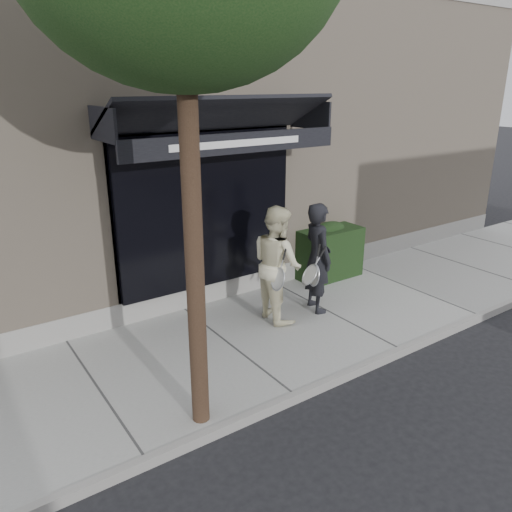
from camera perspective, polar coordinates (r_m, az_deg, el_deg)
ground at (r=8.77m, az=8.27°, el=-6.98°), size 80.00×80.00×0.00m
sidewalk at (r=8.74m, az=8.29°, el=-6.62°), size 20.00×3.00×0.12m
curb at (r=7.81m, az=16.11°, el=-10.46°), size 20.00×0.10×0.14m
building_facade at (r=12.01m, az=-7.74°, el=13.79°), size 14.30×8.04×5.64m
hedge at (r=10.06m, az=8.27°, el=0.58°), size 1.30×0.70×1.14m
pedestrian_front at (r=8.42m, az=7.05°, el=-0.21°), size 0.82×0.83×1.88m
pedestrian_back at (r=8.08m, az=2.43°, el=-0.83°), size 0.81×0.99×1.91m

